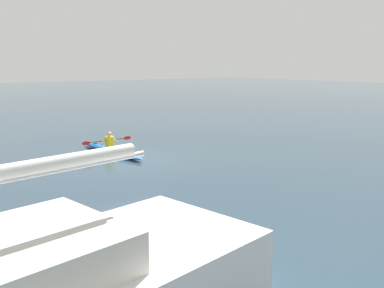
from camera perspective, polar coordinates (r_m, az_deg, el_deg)
name	(u,v)px	position (r m, az deg, el deg)	size (l,w,h in m)	color
ground_plane	(128,161)	(18.02, -8.43, -2.26)	(160.00, 160.00, 0.00)	#283D4C
kayak	(111,150)	(19.71, -10.60, -0.85)	(0.76, 4.99, 0.25)	#1959A5
kayaker	(109,141)	(19.76, -10.84, 0.40)	(2.49, 0.46, 0.72)	yellow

